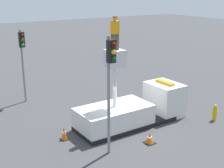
# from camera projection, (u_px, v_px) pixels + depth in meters

# --- Properties ---
(ground_plane) EXTENTS (120.00, 120.00, 0.00)m
(ground_plane) POSITION_uv_depth(u_px,v_px,m) (126.00, 125.00, 18.08)
(ground_plane) COLOR #424244
(bucket_truck) EXTENTS (6.73, 2.29, 4.50)m
(bucket_truck) POSITION_uv_depth(u_px,v_px,m) (133.00, 110.00, 18.09)
(bucket_truck) COLOR black
(bucket_truck) RESTS_ON ground
(worker) EXTENTS (0.40, 0.26, 1.75)m
(worker) POSITION_uv_depth(u_px,v_px,m) (115.00, 33.00, 16.08)
(worker) COLOR brown
(worker) RESTS_ON bucket_truck
(traffic_light_pole) EXTENTS (0.34, 0.57, 5.65)m
(traffic_light_pole) POSITION_uv_depth(u_px,v_px,m) (110.00, 74.00, 13.75)
(traffic_light_pole) COLOR gray
(traffic_light_pole) RESTS_ON ground
(traffic_light_across) EXTENTS (0.34, 0.57, 5.02)m
(traffic_light_across) POSITION_uv_depth(u_px,v_px,m) (22.00, 52.00, 20.74)
(traffic_light_across) COLOR gray
(traffic_light_across) RESTS_ON ground
(fire_hydrant) EXTENTS (0.48, 0.24, 1.00)m
(fire_hydrant) POSITION_uv_depth(u_px,v_px,m) (215.00, 113.00, 18.60)
(fire_hydrant) COLOR gold
(fire_hydrant) RESTS_ON ground
(traffic_cone_rear) EXTENTS (0.40, 0.40, 0.74)m
(traffic_cone_rear) POSITION_uv_depth(u_px,v_px,m) (64.00, 133.00, 16.25)
(traffic_cone_rear) COLOR black
(traffic_cone_rear) RESTS_ON ground
(traffic_cone_curbside) EXTENTS (0.52, 0.52, 0.59)m
(traffic_cone_curbside) POSITION_uv_depth(u_px,v_px,m) (150.00, 138.00, 15.88)
(traffic_cone_curbside) COLOR black
(traffic_cone_curbside) RESTS_ON ground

